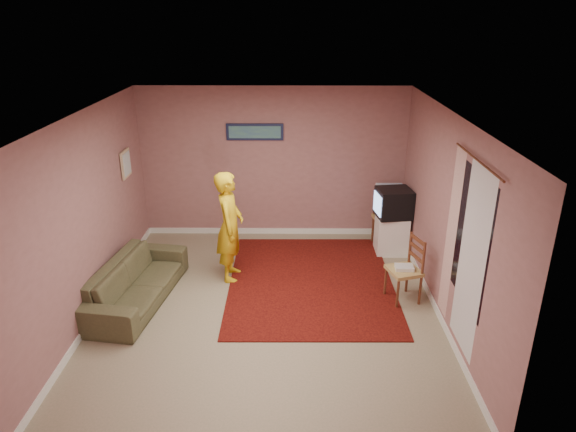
{
  "coord_description": "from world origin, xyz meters",
  "views": [
    {
      "loc": [
        0.33,
        -5.93,
        3.73
      ],
      "look_at": [
        0.27,
        0.6,
        1.1
      ],
      "focal_mm": 32.0,
      "sensor_mm": 36.0,
      "label": 1
    }
  ],
  "objects_px": {
    "chair_a": "(389,212)",
    "chair_b": "(405,263)",
    "crt_tv": "(393,203)",
    "sofa": "(136,282)",
    "person": "(230,226)",
    "tv_cabinet": "(391,234)"
  },
  "relations": [
    {
      "from": "crt_tv",
      "to": "chair_a",
      "type": "height_order",
      "value": "crt_tv"
    },
    {
      "from": "tv_cabinet",
      "to": "crt_tv",
      "type": "height_order",
      "value": "crt_tv"
    },
    {
      "from": "tv_cabinet",
      "to": "chair_b",
      "type": "bearing_deg",
      "value": -94.01
    },
    {
      "from": "chair_b",
      "to": "sofa",
      "type": "height_order",
      "value": "chair_b"
    },
    {
      "from": "chair_a",
      "to": "person",
      "type": "height_order",
      "value": "person"
    },
    {
      "from": "chair_b",
      "to": "person",
      "type": "bearing_deg",
      "value": -121.88
    },
    {
      "from": "crt_tv",
      "to": "chair_b",
      "type": "height_order",
      "value": "crt_tv"
    },
    {
      "from": "crt_tv",
      "to": "chair_b",
      "type": "relative_size",
      "value": 1.15
    },
    {
      "from": "crt_tv",
      "to": "sofa",
      "type": "xyz_separation_m",
      "value": [
        -3.74,
        -1.57,
        -0.57
      ]
    },
    {
      "from": "crt_tv",
      "to": "chair_a",
      "type": "relative_size",
      "value": 1.08
    },
    {
      "from": "crt_tv",
      "to": "chair_a",
      "type": "bearing_deg",
      "value": 84.22
    },
    {
      "from": "crt_tv",
      "to": "chair_b",
      "type": "distance_m",
      "value": 1.54
    },
    {
      "from": "sofa",
      "to": "chair_a",
      "type": "bearing_deg",
      "value": -55.74
    },
    {
      "from": "crt_tv",
      "to": "sofa",
      "type": "relative_size",
      "value": 0.3
    },
    {
      "from": "person",
      "to": "crt_tv",
      "type": "bearing_deg",
      "value": -69.04
    },
    {
      "from": "chair_a",
      "to": "chair_b",
      "type": "relative_size",
      "value": 1.07
    },
    {
      "from": "tv_cabinet",
      "to": "chair_b",
      "type": "height_order",
      "value": "chair_b"
    },
    {
      "from": "crt_tv",
      "to": "person",
      "type": "distance_m",
      "value": 2.67
    },
    {
      "from": "chair_b",
      "to": "tv_cabinet",
      "type": "bearing_deg",
      "value": 158.68
    },
    {
      "from": "chair_b",
      "to": "person",
      "type": "xyz_separation_m",
      "value": [
        -2.42,
        0.63,
        0.26
      ]
    },
    {
      "from": "chair_b",
      "to": "sofa",
      "type": "xyz_separation_m",
      "value": [
        -3.64,
        -0.06,
        -0.27
      ]
    },
    {
      "from": "sofa",
      "to": "person",
      "type": "height_order",
      "value": "person"
    }
  ]
}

